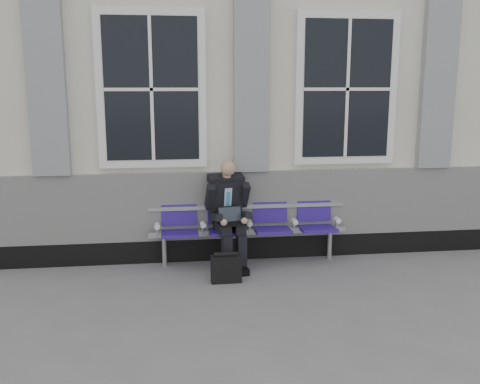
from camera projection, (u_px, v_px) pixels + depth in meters
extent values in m
plane|color=slate|center=(350.00, 296.00, 5.93)|extent=(70.00, 70.00, 0.00)
cube|color=silver|center=(286.00, 97.00, 8.91)|extent=(14.00, 4.00, 4.20)
cube|color=black|center=(315.00, 245.00, 7.33)|extent=(14.00, 0.10, 0.30)
cube|color=silver|center=(317.00, 202.00, 7.20)|extent=(14.00, 0.08, 0.90)
cube|color=gray|center=(46.00, 77.00, 6.42)|extent=(0.45, 0.14, 2.40)
cube|color=gray|center=(251.00, 77.00, 6.74)|extent=(0.45, 0.14, 2.40)
cube|color=gray|center=(438.00, 77.00, 7.05)|extent=(0.45, 0.14, 2.40)
cube|color=white|center=(152.00, 89.00, 6.63)|extent=(1.35, 0.10, 1.95)
cube|color=black|center=(151.00, 89.00, 6.58)|extent=(1.15, 0.02, 1.75)
cube|color=white|center=(346.00, 89.00, 6.95)|extent=(1.35, 0.10, 1.95)
cube|color=black|center=(347.00, 89.00, 6.90)|extent=(1.15, 0.02, 1.75)
cube|color=#9EA0A3|center=(249.00, 232.00, 6.99)|extent=(2.60, 0.07, 0.07)
cube|color=#9EA0A3|center=(247.00, 206.00, 7.04)|extent=(2.60, 0.05, 0.05)
cylinder|color=#9EA0A3|center=(164.00, 251.00, 6.89)|extent=(0.06, 0.06, 0.39)
cylinder|color=#9EA0A3|center=(330.00, 245.00, 7.17)|extent=(0.06, 0.06, 0.39)
cube|color=navy|center=(180.00, 233.00, 6.79)|extent=(0.46, 0.42, 0.07)
cube|color=navy|center=(179.00, 210.00, 6.94)|extent=(0.46, 0.10, 0.40)
cube|color=navy|center=(227.00, 232.00, 6.87)|extent=(0.46, 0.42, 0.07)
cube|color=navy|center=(225.00, 208.00, 7.02)|extent=(0.46, 0.10, 0.40)
cube|color=navy|center=(272.00, 230.00, 6.94)|extent=(0.46, 0.42, 0.07)
cube|color=navy|center=(270.00, 207.00, 7.10)|extent=(0.46, 0.10, 0.40)
cube|color=navy|center=(317.00, 229.00, 7.02)|extent=(0.46, 0.42, 0.07)
cube|color=navy|center=(314.00, 206.00, 7.17)|extent=(0.46, 0.10, 0.40)
cylinder|color=white|center=(157.00, 226.00, 6.77)|extent=(0.07, 0.12, 0.07)
cylinder|color=white|center=(203.00, 224.00, 6.84)|extent=(0.07, 0.12, 0.07)
cylinder|color=white|center=(249.00, 223.00, 6.91)|extent=(0.07, 0.12, 0.07)
cylinder|color=white|center=(295.00, 221.00, 6.99)|extent=(0.07, 0.12, 0.07)
cylinder|color=white|center=(337.00, 220.00, 7.06)|extent=(0.07, 0.12, 0.07)
cube|color=black|center=(228.00, 272.00, 6.60)|extent=(0.14, 0.26, 0.08)
cube|color=black|center=(243.00, 270.00, 6.65)|extent=(0.14, 0.26, 0.08)
cube|color=black|center=(227.00, 254.00, 6.61)|extent=(0.13, 0.14, 0.47)
cube|color=black|center=(241.00, 253.00, 6.66)|extent=(0.13, 0.14, 0.47)
cube|color=black|center=(222.00, 228.00, 6.74)|extent=(0.20, 0.44, 0.13)
cube|color=black|center=(237.00, 226.00, 6.80)|extent=(0.20, 0.44, 0.13)
cube|color=black|center=(225.00, 200.00, 6.88)|extent=(0.44, 0.38, 0.59)
cube|color=#B0C6E8|center=(228.00, 201.00, 6.78)|extent=(0.11, 0.10, 0.33)
cube|color=#2B97C8|center=(228.00, 202.00, 6.77)|extent=(0.05, 0.08, 0.28)
cube|color=black|center=(226.00, 179.00, 6.80)|extent=(0.48, 0.30, 0.13)
cylinder|color=tan|center=(227.00, 175.00, 6.75)|extent=(0.10, 0.10, 0.09)
sphere|color=tan|center=(228.00, 168.00, 6.67)|extent=(0.20, 0.20, 0.20)
cube|color=black|center=(210.00, 197.00, 6.72)|extent=(0.14, 0.28, 0.35)
cube|color=black|center=(244.00, 195.00, 6.85)|extent=(0.14, 0.28, 0.35)
cube|color=black|center=(217.00, 217.00, 6.61)|extent=(0.13, 0.30, 0.13)
cube|color=black|center=(245.00, 215.00, 6.72)|extent=(0.13, 0.30, 0.13)
sphere|color=tan|center=(224.00, 222.00, 6.51)|extent=(0.08, 0.08, 0.08)
sphere|color=tan|center=(244.00, 221.00, 6.59)|extent=(0.08, 0.08, 0.08)
cube|color=black|center=(232.00, 224.00, 6.63)|extent=(0.34, 0.27, 0.02)
cube|color=black|center=(230.00, 214.00, 6.71)|extent=(0.32, 0.14, 0.20)
cube|color=black|center=(230.00, 214.00, 6.71)|extent=(0.29, 0.11, 0.17)
cube|color=black|center=(226.00, 269.00, 6.34)|extent=(0.36, 0.16, 0.32)
cylinder|color=black|center=(226.00, 255.00, 6.30)|extent=(0.28, 0.06, 0.06)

